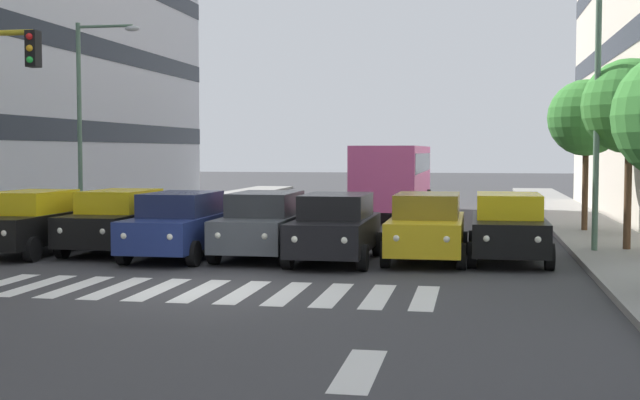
{
  "coord_description": "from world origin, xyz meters",
  "views": [
    {
      "loc": [
        -5.45,
        16.08,
        2.83
      ],
      "look_at": [
        -1.26,
        -6.37,
        1.48
      ],
      "focal_mm": 47.23,
      "sensor_mm": 36.0,
      "label": 1
    }
  ],
  "objects_px": {
    "car_4": "(180,225)",
    "car_5": "(118,220)",
    "car_2": "(335,227)",
    "street_tree_1": "(630,107)",
    "car_3": "(264,224)",
    "street_tree_2": "(586,118)",
    "street_lamp_left": "(583,76)",
    "car_1": "(427,226)",
    "bus_behind_traffic": "(394,173)",
    "car_0": "(508,227)",
    "car_6": "(30,222)",
    "street_lamp_right": "(89,103)"
  },
  "relations": [
    {
      "from": "car_2",
      "to": "bus_behind_traffic",
      "type": "relative_size",
      "value": 0.42
    },
    {
      "from": "car_0",
      "to": "car_2",
      "type": "height_order",
      "value": "same"
    },
    {
      "from": "car_4",
      "to": "street_tree_1",
      "type": "distance_m",
      "value": 12.44
    },
    {
      "from": "car_6",
      "to": "street_lamp_left",
      "type": "xyz_separation_m",
      "value": [
        -14.7,
        -2.43,
        3.9
      ]
    },
    {
      "from": "car_6",
      "to": "street_tree_1",
      "type": "distance_m",
      "value": 16.53
    },
    {
      "from": "car_1",
      "to": "street_lamp_right",
      "type": "distance_m",
      "value": 14.53
    },
    {
      "from": "street_tree_1",
      "to": "bus_behind_traffic",
      "type": "bearing_deg",
      "value": -58.81
    },
    {
      "from": "car_0",
      "to": "car_6",
      "type": "bearing_deg",
      "value": 3.97
    },
    {
      "from": "street_tree_1",
      "to": "street_lamp_right",
      "type": "bearing_deg",
      "value": -13.65
    },
    {
      "from": "street_lamp_right",
      "to": "car_3",
      "type": "bearing_deg",
      "value": 140.53
    },
    {
      "from": "car_3",
      "to": "car_0",
      "type": "bearing_deg",
      "value": -176.0
    },
    {
      "from": "car_4",
      "to": "street_lamp_right",
      "type": "xyz_separation_m",
      "value": [
        6.02,
        -7.26,
        3.61
      ]
    },
    {
      "from": "car_2",
      "to": "car_4",
      "type": "height_order",
      "value": "same"
    },
    {
      "from": "car_4",
      "to": "street_lamp_right",
      "type": "bearing_deg",
      "value": -50.33
    },
    {
      "from": "car_6",
      "to": "car_2",
      "type": "bearing_deg",
      "value": 179.49
    },
    {
      "from": "car_1",
      "to": "car_2",
      "type": "bearing_deg",
      "value": 16.13
    },
    {
      "from": "bus_behind_traffic",
      "to": "car_3",
      "type": "bearing_deg",
      "value": 82.39
    },
    {
      "from": "street_lamp_right",
      "to": "street_lamp_left",
      "type": "bearing_deg",
      "value": 163.86
    },
    {
      "from": "car_5",
      "to": "street_lamp_left",
      "type": "height_order",
      "value": "street_lamp_left"
    },
    {
      "from": "car_2",
      "to": "street_tree_2",
      "type": "distance_m",
      "value": 11.4
    },
    {
      "from": "car_2",
      "to": "street_tree_2",
      "type": "bearing_deg",
      "value": -130.07
    },
    {
      "from": "car_3",
      "to": "street_tree_2",
      "type": "distance_m",
      "value": 12.39
    },
    {
      "from": "bus_behind_traffic",
      "to": "car_2",
      "type": "bearing_deg",
      "value": 90.0
    },
    {
      "from": "car_3",
      "to": "street_lamp_right",
      "type": "bearing_deg",
      "value": -39.47
    },
    {
      "from": "car_1",
      "to": "car_3",
      "type": "distance_m",
      "value": 4.25
    },
    {
      "from": "car_4",
      "to": "street_tree_2",
      "type": "xyz_separation_m",
      "value": [
        -11.22,
        -8.42,
        3.01
      ]
    },
    {
      "from": "bus_behind_traffic",
      "to": "street_tree_2",
      "type": "distance_m",
      "value": 10.15
    },
    {
      "from": "car_1",
      "to": "car_2",
      "type": "distance_m",
      "value": 2.36
    },
    {
      "from": "bus_behind_traffic",
      "to": "street_tree_2",
      "type": "relative_size",
      "value": 2.08
    },
    {
      "from": "car_5",
      "to": "street_lamp_right",
      "type": "bearing_deg",
      "value": -58.36
    },
    {
      "from": "car_4",
      "to": "street_lamp_right",
      "type": "height_order",
      "value": "street_lamp_right"
    },
    {
      "from": "car_3",
      "to": "car_4",
      "type": "height_order",
      "value": "same"
    },
    {
      "from": "car_2",
      "to": "street_tree_1",
      "type": "height_order",
      "value": "street_tree_1"
    },
    {
      "from": "street_lamp_left",
      "to": "street_tree_1",
      "type": "distance_m",
      "value": 1.57
    },
    {
      "from": "car_5",
      "to": "car_4",
      "type": "bearing_deg",
      "value": 156.05
    },
    {
      "from": "street_lamp_right",
      "to": "bus_behind_traffic",
      "type": "bearing_deg",
      "value": -141.33
    },
    {
      "from": "car_1",
      "to": "car_6",
      "type": "xyz_separation_m",
      "value": [
        10.72,
        0.58,
        0.0
      ]
    },
    {
      "from": "car_2",
      "to": "street_tree_2",
      "type": "xyz_separation_m",
      "value": [
        -7.08,
        -8.42,
        3.01
      ]
    },
    {
      "from": "car_5",
      "to": "street_lamp_right",
      "type": "distance_m",
      "value": 8.26
    },
    {
      "from": "car_6",
      "to": "car_4",
      "type": "bearing_deg",
      "value": 178.89
    },
    {
      "from": "car_3",
      "to": "car_5",
      "type": "height_order",
      "value": "same"
    },
    {
      "from": "car_4",
      "to": "car_5",
      "type": "relative_size",
      "value": 1.0
    },
    {
      "from": "car_1",
      "to": "car_2",
      "type": "xyz_separation_m",
      "value": [
        2.26,
        0.65,
        0.0
      ]
    },
    {
      "from": "street_tree_1",
      "to": "street_tree_2",
      "type": "bearing_deg",
      "value": -85.32
    },
    {
      "from": "car_0",
      "to": "car_3",
      "type": "relative_size",
      "value": 1.0
    },
    {
      "from": "car_3",
      "to": "street_tree_1",
      "type": "distance_m",
      "value": 10.3
    },
    {
      "from": "street_lamp_left",
      "to": "car_4",
      "type": "bearing_deg",
      "value": 13.6
    },
    {
      "from": "car_2",
      "to": "street_lamp_left",
      "type": "xyz_separation_m",
      "value": [
        -6.25,
        -2.51,
        3.9
      ]
    },
    {
      "from": "car_3",
      "to": "street_tree_2",
      "type": "xyz_separation_m",
      "value": [
        -9.07,
        -7.89,
        3.01
      ]
    },
    {
      "from": "car_2",
      "to": "car_4",
      "type": "bearing_deg",
      "value": 0.12
    }
  ]
}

